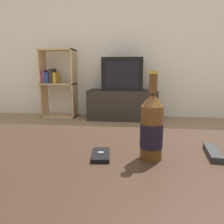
{
  "coord_description": "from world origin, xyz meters",
  "views": [
    {
      "loc": [
        0.18,
        -0.7,
        0.75
      ],
      "look_at": [
        0.06,
        0.31,
        0.57
      ],
      "focal_mm": 35.0,
      "sensor_mm": 36.0,
      "label": 1
    }
  ],
  "objects_px": {
    "remote_control": "(213,152)",
    "bookshelf": "(57,82)",
    "television": "(123,74)",
    "tv_stand": "(123,105)",
    "cell_phone": "(101,155)",
    "beer_bottle": "(152,128)"
  },
  "relations": [
    {
      "from": "tv_stand",
      "to": "beer_bottle",
      "type": "xyz_separation_m",
      "value": [
        0.28,
        -2.72,
        0.34
      ]
    },
    {
      "from": "beer_bottle",
      "to": "cell_phone",
      "type": "relative_size",
      "value": 2.37
    },
    {
      "from": "beer_bottle",
      "to": "cell_phone",
      "type": "bearing_deg",
      "value": -176.99
    },
    {
      "from": "tv_stand",
      "to": "cell_phone",
      "type": "height_order",
      "value": "cell_phone"
    },
    {
      "from": "television",
      "to": "beer_bottle",
      "type": "bearing_deg",
      "value": -84.03
    },
    {
      "from": "tv_stand",
      "to": "television",
      "type": "relative_size",
      "value": 1.75
    },
    {
      "from": "tv_stand",
      "to": "beer_bottle",
      "type": "height_order",
      "value": "beer_bottle"
    },
    {
      "from": "tv_stand",
      "to": "remote_control",
      "type": "bearing_deg",
      "value": -79.31
    },
    {
      "from": "bookshelf",
      "to": "television",
      "type": "bearing_deg",
      "value": -4.43
    },
    {
      "from": "tv_stand",
      "to": "television",
      "type": "height_order",
      "value": "television"
    },
    {
      "from": "television",
      "to": "remote_control",
      "type": "bearing_deg",
      "value": -79.29
    },
    {
      "from": "bookshelf",
      "to": "cell_phone",
      "type": "height_order",
      "value": "bookshelf"
    },
    {
      "from": "remote_control",
      "to": "bookshelf",
      "type": "bearing_deg",
      "value": 126.89
    },
    {
      "from": "television",
      "to": "cell_phone",
      "type": "distance_m",
      "value": 2.74
    },
    {
      "from": "television",
      "to": "remote_control",
      "type": "xyz_separation_m",
      "value": [
        0.5,
        -2.66,
        -0.24
      ]
    },
    {
      "from": "cell_phone",
      "to": "bookshelf",
      "type": "bearing_deg",
      "value": 106.28
    },
    {
      "from": "bookshelf",
      "to": "beer_bottle",
      "type": "xyz_separation_m",
      "value": [
        1.39,
        -2.8,
        -0.01
      ]
    },
    {
      "from": "television",
      "to": "remote_control",
      "type": "relative_size",
      "value": 3.77
    },
    {
      "from": "cell_phone",
      "to": "tv_stand",
      "type": "bearing_deg",
      "value": 85.3
    },
    {
      "from": "tv_stand",
      "to": "bookshelf",
      "type": "height_order",
      "value": "bookshelf"
    },
    {
      "from": "bookshelf",
      "to": "beer_bottle",
      "type": "relative_size",
      "value": 3.8
    },
    {
      "from": "bookshelf",
      "to": "beer_bottle",
      "type": "distance_m",
      "value": 3.13
    }
  ]
}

